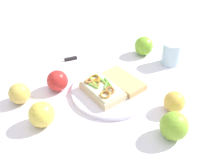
{
  "coord_description": "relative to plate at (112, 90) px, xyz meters",
  "views": [
    {
      "loc": [
        0.67,
        0.0,
        0.54
      ],
      "look_at": [
        0.0,
        0.0,
        0.03
      ],
      "focal_mm": 39.48,
      "sensor_mm": 36.0,
      "label": 1
    }
  ],
  "objects": [
    {
      "name": "plate",
      "position": [
        0.0,
        0.0,
        0.0
      ],
      "size": [
        0.29,
        0.29,
        0.01
      ],
      "primitive_type": "cylinder",
      "color": "white",
      "rests_on": "ground_plane"
    },
    {
      "name": "knife",
      "position": [
        -0.22,
        -0.16,
        -0.0
      ],
      "size": [
        0.05,
        0.11,
        0.01
      ],
      "rotation": [
        0.0,
        0.0,
        1.96
      ],
      "color": "silver",
      "rests_on": "ground_plane"
    },
    {
      "name": "apple_3",
      "position": [
        0.05,
        -0.3,
        0.03
      ],
      "size": [
        0.08,
        0.08,
        0.07
      ],
      "primitive_type": "sphere",
      "rotation": [
        0.0,
        0.0,
        6.07
      ],
      "color": "gold",
      "rests_on": "ground_plane"
    },
    {
      "name": "apple_5",
      "position": [
        0.2,
        0.17,
        0.03
      ],
      "size": [
        0.09,
        0.09,
        0.08
      ],
      "primitive_type": "sphere",
      "rotation": [
        0.0,
        0.0,
        0.13
      ],
      "color": "#81B22F",
      "rests_on": "ground_plane"
    },
    {
      "name": "bread_slice_side",
      "position": [
        -0.03,
        0.04,
        0.02
      ],
      "size": [
        0.17,
        0.16,
        0.02
      ],
      "primitive_type": "cube",
      "rotation": [
        0.0,
        0.0,
        3.84
      ],
      "color": "tan",
      "rests_on": "plate"
    },
    {
      "name": "drinking_glass",
      "position": [
        -0.19,
        0.23,
        0.04
      ],
      "size": [
        0.07,
        0.07,
        0.09
      ],
      "primitive_type": "cylinder",
      "color": "silver",
      "rests_on": "ground_plane"
    },
    {
      "name": "apple_1",
      "position": [
        0.15,
        -0.21,
        0.03
      ],
      "size": [
        0.09,
        0.09,
        0.08
      ],
      "primitive_type": "sphere",
      "rotation": [
        0.0,
        0.0,
        0.11
      ],
      "color": "#DCC348",
      "rests_on": "ground_plane"
    },
    {
      "name": "ground_plane",
      "position": [
        0.0,
        0.0,
        -0.01
      ],
      "size": [
        2.0,
        2.0,
        0.0
      ],
      "primitive_type": "plane",
      "color": "white",
      "rests_on": "ground"
    },
    {
      "name": "sandwich",
      "position": [
        0.03,
        -0.04,
        0.03
      ],
      "size": [
        0.17,
        0.16,
        0.05
      ],
      "rotation": [
        0.0,
        0.0,
        3.81
      ],
      "color": "beige",
      "rests_on": "plate"
    },
    {
      "name": "apple_2",
      "position": [
        -0.02,
        -0.19,
        0.03
      ],
      "size": [
        0.09,
        0.09,
        0.07
      ],
      "primitive_type": "sphere",
      "rotation": [
        0.0,
        0.0,
        3.49
      ],
      "color": "red",
      "rests_on": "ground_plane"
    },
    {
      "name": "apple_0",
      "position": [
        -0.26,
        0.13,
        0.03
      ],
      "size": [
        0.11,
        0.11,
        0.08
      ],
      "primitive_type": "sphere",
      "rotation": [
        0.0,
        0.0,
        0.87
      ],
      "color": "#7AB52D",
      "rests_on": "ground_plane"
    },
    {
      "name": "apple_4",
      "position": [
        0.09,
        0.19,
        0.03
      ],
      "size": [
        0.07,
        0.07,
        0.07
      ],
      "primitive_type": "sphere",
      "rotation": [
        0.0,
        0.0,
        3.05
      ],
      "color": "gold",
      "rests_on": "ground_plane"
    }
  ]
}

